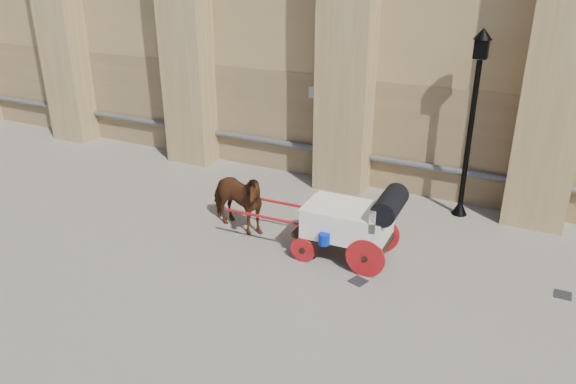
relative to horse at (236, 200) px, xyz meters
The scene contains 6 objects.
ground 2.41m from the horse, ahead, with size 90.00×90.00×0.00m, color gray.
horse is the anchor object (origin of this frame).
carriage 2.93m from the horse, ahead, with size 3.87×1.40×1.68m.
street_lamp 5.86m from the horse, 35.16° to the left, with size 0.43×0.43×4.57m.
drain_grate_near 3.57m from the horse, 14.26° to the right, with size 0.32×0.32×0.01m, color black.
drain_grate_far 7.16m from the horse, ahead, with size 0.32×0.32×0.01m, color black.
Camera 1 is at (4.12, -10.09, 6.21)m, focal length 35.00 mm.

